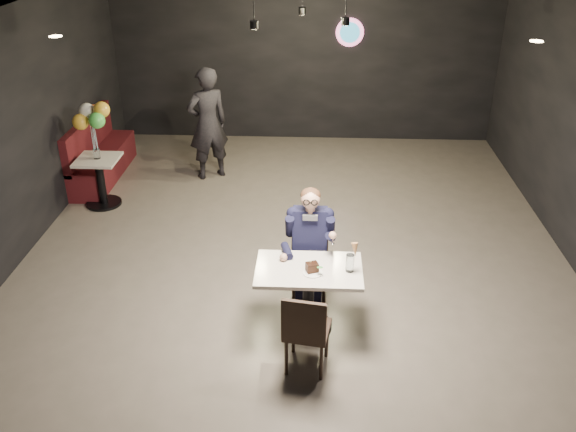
# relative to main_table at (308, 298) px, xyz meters

# --- Properties ---
(floor) EXTENTS (9.00, 9.00, 0.00)m
(floor) POSITION_rel_main_table_xyz_m (-0.20, 1.36, -0.38)
(floor) COLOR #6C625A
(floor) RESTS_ON ground
(wall_sign) EXTENTS (0.50, 0.06, 0.50)m
(wall_sign) POSITION_rel_main_table_xyz_m (0.60, 5.83, 1.62)
(wall_sign) COLOR pink
(wall_sign) RESTS_ON floor
(pendant_lights) EXTENTS (1.40, 1.20, 0.36)m
(pendant_lights) POSITION_rel_main_table_xyz_m (-0.20, 3.36, 2.51)
(pendant_lights) COLOR black
(pendant_lights) RESTS_ON floor
(main_table) EXTENTS (1.10, 0.70, 0.75)m
(main_table) POSITION_rel_main_table_xyz_m (0.00, 0.00, 0.00)
(main_table) COLOR beige
(main_table) RESTS_ON floor
(chair_far) EXTENTS (0.42, 0.46, 0.92)m
(chair_far) POSITION_rel_main_table_xyz_m (0.00, 0.55, 0.09)
(chair_far) COLOR black
(chair_far) RESTS_ON floor
(chair_near) EXTENTS (0.49, 0.52, 0.92)m
(chair_near) POSITION_rel_main_table_xyz_m (0.00, -0.61, 0.09)
(chair_near) COLOR black
(chair_near) RESTS_ON floor
(seated_man) EXTENTS (0.60, 0.80, 1.44)m
(seated_man) POSITION_rel_main_table_xyz_m (0.00, 0.55, 0.34)
(seated_man) COLOR black
(seated_man) RESTS_ON floor
(dessert_plate) EXTENTS (0.20, 0.20, 0.01)m
(dessert_plate) POSITION_rel_main_table_xyz_m (0.04, -0.09, 0.38)
(dessert_plate) COLOR white
(dessert_plate) RESTS_ON main_table
(cake_slice) EXTENTS (0.14, 0.13, 0.08)m
(cake_slice) POSITION_rel_main_table_xyz_m (0.03, -0.06, 0.43)
(cake_slice) COLOR black
(cake_slice) RESTS_ON dessert_plate
(mint_leaf) EXTENTS (0.06, 0.04, 0.01)m
(mint_leaf) POSITION_rel_main_table_xyz_m (0.11, -0.12, 0.47)
(mint_leaf) COLOR #2B8431
(mint_leaf) RESTS_ON cake_slice
(sundae_glass) EXTENTS (0.09, 0.09, 0.19)m
(sundae_glass) POSITION_rel_main_table_xyz_m (0.42, -0.03, 0.47)
(sundae_glass) COLOR silver
(sundae_glass) RESTS_ON main_table
(wafer_cone) EXTENTS (0.09, 0.09, 0.14)m
(wafer_cone) POSITION_rel_main_table_xyz_m (0.46, -0.02, 0.63)
(wafer_cone) COLOR #C07F4F
(wafer_cone) RESTS_ON sundae_glass
(booth_bench) EXTENTS (0.50, 2.02, 1.01)m
(booth_bench) POSITION_rel_main_table_xyz_m (-3.45, 3.82, 0.13)
(booth_bench) COLOR #460F0F
(booth_bench) RESTS_ON floor
(side_table) EXTENTS (0.60, 0.60, 0.75)m
(side_table) POSITION_rel_main_table_xyz_m (-3.15, 2.82, -0.00)
(side_table) COLOR beige
(side_table) RESTS_ON floor
(balloon_vase) EXTENTS (0.10, 0.10, 0.15)m
(balloon_vase) POSITION_rel_main_table_xyz_m (-3.15, 2.82, 0.45)
(balloon_vase) COLOR silver
(balloon_vase) RESTS_ON side_table
(balloon_bunch) EXTENTS (0.42, 0.42, 0.70)m
(balloon_bunch) POSITION_rel_main_table_xyz_m (-3.15, 2.82, 0.87)
(balloon_bunch) COLOR yellow
(balloon_bunch) RESTS_ON balloon_vase
(passerby) EXTENTS (0.80, 0.71, 1.83)m
(passerby) POSITION_rel_main_table_xyz_m (-1.69, 3.94, 0.54)
(passerby) COLOR black
(passerby) RESTS_ON floor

